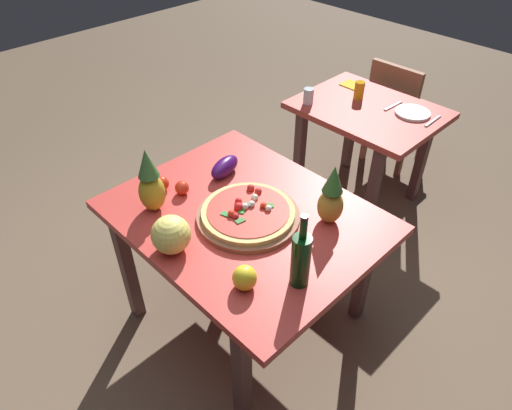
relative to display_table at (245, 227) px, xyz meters
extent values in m
plane|color=brown|center=(0.00, 0.00, -0.65)|extent=(10.00, 10.00, 0.00)
cube|color=brown|center=(-0.43, -0.43, -0.30)|extent=(0.06, 0.06, 0.70)
cube|color=brown|center=(0.43, -0.43, -0.30)|extent=(0.06, 0.06, 0.70)
cube|color=brown|center=(-0.43, 0.43, -0.30)|extent=(0.06, 0.06, 0.70)
cube|color=brown|center=(0.43, 0.43, -0.30)|extent=(0.06, 0.06, 0.70)
cube|color=#C13A33|center=(0.00, 0.00, 0.07)|extent=(1.21, 0.97, 0.04)
cube|color=brown|center=(-0.51, 1.00, -0.30)|extent=(0.06, 0.06, 0.70)
cube|color=brown|center=(0.10, 1.00, -0.30)|extent=(0.06, 0.06, 0.70)
cube|color=brown|center=(-0.51, 1.60, -0.30)|extent=(0.06, 0.06, 0.70)
cube|color=brown|center=(0.10, 1.60, -0.30)|extent=(0.06, 0.06, 0.70)
cube|color=#B93D34|center=(-0.21, 1.30, 0.07)|extent=(0.90, 0.70, 0.04)
cube|color=brown|center=(-0.15, 2.12, -0.45)|extent=(0.04, 0.04, 0.41)
cube|color=brown|center=(-0.48, 2.11, -0.45)|extent=(0.04, 0.04, 0.41)
cube|color=brown|center=(-0.14, 1.79, -0.45)|extent=(0.04, 0.04, 0.41)
cube|color=brown|center=(-0.47, 1.78, -0.45)|extent=(0.04, 0.04, 0.41)
cube|color=brown|center=(-0.31, 1.95, -0.22)|extent=(0.41, 0.41, 0.04)
cube|color=brown|center=(-0.31, 1.77, 0.00)|extent=(0.40, 0.05, 0.40)
cylinder|color=brown|center=(0.04, -0.01, 0.10)|extent=(0.47, 0.47, 0.02)
cylinder|color=#D7BA6D|center=(0.04, -0.01, 0.12)|extent=(0.43, 0.43, 0.02)
cylinder|color=red|center=(0.04, -0.01, 0.13)|extent=(0.38, 0.38, 0.00)
sphere|color=red|center=(0.07, 0.05, 0.14)|extent=(0.03, 0.03, 0.03)
sphere|color=red|center=(-0.02, 0.11, 0.14)|extent=(0.03, 0.03, 0.03)
sphere|color=red|center=(0.03, -0.09, 0.14)|extent=(0.03, 0.03, 0.03)
sphere|color=red|center=(0.00, -0.04, 0.15)|extent=(0.04, 0.04, 0.04)
sphere|color=red|center=(-0.03, -0.01, 0.14)|extent=(0.03, 0.03, 0.03)
sphere|color=red|center=(0.01, -0.09, 0.15)|extent=(0.04, 0.04, 0.04)
sphere|color=red|center=(-0.06, 0.10, 0.15)|extent=(0.04, 0.04, 0.04)
cube|color=#376E33|center=(0.07, -0.09, 0.14)|extent=(0.04, 0.05, 0.00)
cube|color=#378336|center=(0.01, 0.00, 0.14)|extent=(0.04, 0.05, 0.00)
cube|color=#277E37|center=(-0.01, -0.11, 0.14)|extent=(0.05, 0.04, 0.00)
cube|color=#2B7028|center=(0.08, 0.08, 0.14)|extent=(0.05, 0.05, 0.00)
cube|color=#287B2B|center=(0.02, -0.04, 0.14)|extent=(0.05, 0.05, 0.00)
sphere|color=white|center=(0.02, -0.01, 0.15)|extent=(0.03, 0.03, 0.03)
sphere|color=white|center=(0.03, 0.02, 0.15)|extent=(0.03, 0.03, 0.03)
sphere|color=white|center=(0.00, 0.07, 0.15)|extent=(0.03, 0.03, 0.03)
sphere|color=white|center=(0.10, 0.05, 0.15)|extent=(0.03, 0.03, 0.03)
cylinder|color=#093210|center=(0.45, -0.13, 0.20)|extent=(0.08, 0.08, 0.24)
cylinder|color=#093210|center=(0.45, -0.13, 0.37)|extent=(0.03, 0.03, 0.09)
cylinder|color=black|center=(0.45, -0.13, 0.42)|extent=(0.03, 0.03, 0.02)
ellipsoid|color=#B09827|center=(-0.33, -0.28, 0.18)|extent=(0.12, 0.12, 0.19)
cone|color=#376A32|center=(-0.33, -0.28, 0.34)|extent=(0.10, 0.10, 0.14)
ellipsoid|color=#B18C33|center=(0.30, 0.24, 0.17)|extent=(0.12, 0.12, 0.17)
cone|color=#316D2C|center=(0.30, 0.24, 0.32)|extent=(0.09, 0.09, 0.13)
sphere|color=#EFE26A|center=(-0.04, -0.38, 0.17)|extent=(0.17, 0.17, 0.17)
ellipsoid|color=yellow|center=(0.32, -0.30, 0.13)|extent=(0.10, 0.10, 0.11)
ellipsoid|color=#3A0E56|center=(-0.30, 0.15, 0.13)|extent=(0.13, 0.22, 0.09)
sphere|color=red|center=(-0.32, -0.11, 0.12)|extent=(0.07, 0.07, 0.07)
sphere|color=red|center=(-0.42, -0.17, 0.12)|extent=(0.08, 0.08, 0.08)
cylinder|color=orange|center=(-0.33, 1.35, 0.14)|extent=(0.06, 0.06, 0.12)
cylinder|color=silver|center=(-0.52, 1.06, 0.14)|extent=(0.07, 0.07, 0.10)
cylinder|color=white|center=(0.04, 1.42, 0.09)|extent=(0.22, 0.22, 0.02)
cube|color=silver|center=(-0.10, 1.42, 0.09)|extent=(0.03, 0.18, 0.01)
cube|color=silver|center=(0.18, 1.42, 0.09)|extent=(0.02, 0.18, 0.01)
cube|color=yellow|center=(-0.48, 1.49, 0.09)|extent=(0.14, 0.12, 0.01)
camera|label=1|loc=(1.19, -1.10, 1.47)|focal=32.17mm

